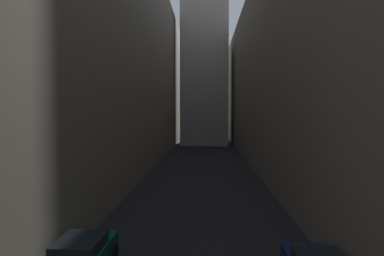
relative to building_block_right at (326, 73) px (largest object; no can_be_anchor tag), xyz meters
The scene contains 3 objects.
ground_plane 17.16m from the building_block_right, behind, with size 264.00×264.00×0.00m, color black.
building_block_left 25.83m from the building_block_right, behind, with size 13.71×108.00×24.24m, color #756B5B.
building_block_right is the anchor object (origin of this frame).
Camera 1 is at (0.43, 13.70, 6.29)m, focal length 30.47 mm.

